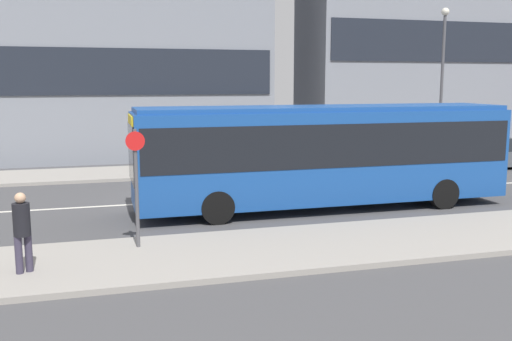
{
  "coord_description": "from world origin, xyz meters",
  "views": [
    {
      "loc": [
        -2.43,
        -18.67,
        4.01
      ],
      "look_at": [
        2.31,
        -1.84,
        1.25
      ],
      "focal_mm": 40.0,
      "sensor_mm": 36.0,
      "label": 1
    }
  ],
  "objects_px": {
    "bus_stop_sign": "(136,179)",
    "street_lamp": "(442,70)",
    "pedestrian_near_stop": "(22,228)",
    "parked_car_0": "(486,154)",
    "city_bus": "(323,150)"
  },
  "relations": [
    {
      "from": "bus_stop_sign",
      "to": "street_lamp",
      "type": "relative_size",
      "value": 0.39
    },
    {
      "from": "street_lamp",
      "to": "parked_car_0",
      "type": "bearing_deg",
      "value": -49.03
    },
    {
      "from": "parked_car_0",
      "to": "bus_stop_sign",
      "type": "distance_m",
      "value": 18.75
    },
    {
      "from": "pedestrian_near_stop",
      "to": "bus_stop_sign",
      "type": "distance_m",
      "value": 2.75
    },
    {
      "from": "street_lamp",
      "to": "bus_stop_sign",
      "type": "bearing_deg",
      "value": -144.8
    },
    {
      "from": "parked_car_0",
      "to": "bus_stop_sign",
      "type": "relative_size",
      "value": 1.49
    },
    {
      "from": "pedestrian_near_stop",
      "to": "street_lamp",
      "type": "distance_m",
      "value": 21.31
    },
    {
      "from": "pedestrian_near_stop",
      "to": "street_lamp",
      "type": "xyz_separation_m",
      "value": [
        17.4,
        11.81,
        3.44
      ]
    },
    {
      "from": "bus_stop_sign",
      "to": "street_lamp",
      "type": "bearing_deg",
      "value": 35.2
    },
    {
      "from": "pedestrian_near_stop",
      "to": "street_lamp",
      "type": "bearing_deg",
      "value": 7.46
    },
    {
      "from": "city_bus",
      "to": "parked_car_0",
      "type": "height_order",
      "value": "city_bus"
    },
    {
      "from": "pedestrian_near_stop",
      "to": "street_lamp",
      "type": "height_order",
      "value": "street_lamp"
    },
    {
      "from": "city_bus",
      "to": "pedestrian_near_stop",
      "type": "relative_size",
      "value": 7.1
    },
    {
      "from": "city_bus",
      "to": "pedestrian_near_stop",
      "type": "height_order",
      "value": "city_bus"
    },
    {
      "from": "pedestrian_near_stop",
      "to": "parked_car_0",
      "type": "bearing_deg",
      "value": 1.7
    }
  ]
}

